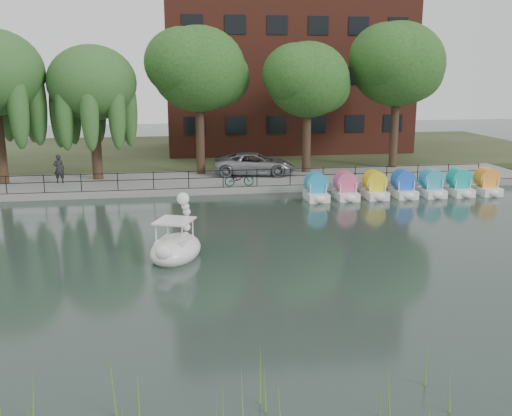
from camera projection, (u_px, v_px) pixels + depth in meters
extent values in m
plane|color=#344441|center=(259.00, 269.00, 20.65)|extent=(120.00, 120.00, 0.00)
cube|color=gray|center=(219.00, 181.00, 35.97)|extent=(40.00, 6.00, 0.40)
cube|color=gray|center=(224.00, 191.00, 33.13)|extent=(40.00, 0.25, 0.40)
cube|color=#47512D|center=(204.00, 152.00, 49.42)|extent=(60.00, 22.00, 0.36)
cylinder|color=black|center=(223.00, 171.00, 33.06)|extent=(32.00, 0.04, 0.04)
cylinder|color=black|center=(223.00, 177.00, 33.15)|extent=(32.00, 0.04, 0.04)
cylinder|color=black|center=(223.00, 178.00, 33.16)|extent=(0.05, 0.05, 1.00)
cube|color=#4C1E16|center=(284.00, 42.00, 48.32)|extent=(20.00, 10.00, 18.00)
cylinder|color=#473323|center=(0.00, 148.00, 33.96)|extent=(0.60, 0.60, 4.20)
cylinder|color=#473323|center=(96.00, 149.00, 35.31)|extent=(0.60, 0.60, 3.80)
ellipsoid|color=#3C6C31|center=(92.00, 83.00, 34.38)|extent=(5.32, 5.32, 4.52)
cylinder|color=#473323|center=(200.00, 139.00, 37.17)|extent=(0.60, 0.60, 4.50)
ellipsoid|color=#3D712B|center=(199.00, 69.00, 36.12)|extent=(6.00, 6.00, 5.10)
cylinder|color=#473323|center=(306.00, 142.00, 37.79)|extent=(0.60, 0.60, 4.05)
ellipsoid|color=#3D712B|center=(308.00, 80.00, 36.85)|extent=(5.40, 5.40, 4.59)
cylinder|color=#473323|center=(394.00, 133.00, 39.64)|extent=(0.60, 0.60, 4.72)
ellipsoid|color=#3D712B|center=(398.00, 64.00, 38.55)|extent=(6.30, 6.30, 5.36)
imported|color=gray|center=(255.00, 162.00, 36.90)|extent=(3.56, 6.28, 1.65)
imported|color=gray|center=(239.00, 178.00, 33.38)|extent=(0.68, 1.75, 1.00)
imported|color=black|center=(59.00, 167.00, 34.16)|extent=(0.72, 0.49, 1.98)
ellipsoid|color=white|center=(176.00, 250.00, 21.82)|extent=(2.69, 3.25, 0.62)
cube|color=white|center=(175.00, 243.00, 21.64)|extent=(1.53, 1.58, 0.31)
cube|color=white|center=(174.00, 221.00, 21.49)|extent=(1.73, 1.78, 0.06)
ellipsoid|color=white|center=(164.00, 253.00, 20.63)|extent=(0.80, 0.72, 0.58)
sphere|color=white|center=(183.00, 199.00, 22.27)|extent=(0.50, 0.50, 0.50)
cone|color=black|center=(186.00, 198.00, 22.59)|extent=(0.29, 0.33, 0.21)
cylinder|color=yellow|center=(185.00, 198.00, 22.45)|extent=(0.29, 0.20, 0.27)
cube|color=white|center=(316.00, 196.00, 31.62)|extent=(1.15, 1.70, 0.44)
cylinder|color=#2295C4|center=(316.00, 183.00, 31.55)|extent=(0.90, 1.20, 0.90)
cube|color=white|center=(346.00, 195.00, 31.88)|extent=(1.15, 1.70, 0.44)
cylinder|color=#DD5380|center=(346.00, 182.00, 31.80)|extent=(0.90, 1.20, 0.90)
cube|color=white|center=(375.00, 194.00, 32.13)|extent=(1.15, 1.70, 0.44)
cylinder|color=yellow|center=(375.00, 181.00, 32.06)|extent=(0.90, 1.20, 0.90)
cube|color=white|center=(403.00, 193.00, 32.39)|extent=(1.15, 1.70, 0.44)
cylinder|color=blue|center=(403.00, 180.00, 32.31)|extent=(0.90, 1.20, 0.90)
cube|color=white|center=(431.00, 192.00, 32.64)|extent=(1.15, 1.70, 0.44)
cylinder|color=#329CBA|center=(432.00, 179.00, 32.57)|extent=(0.90, 1.20, 0.90)
cube|color=white|center=(459.00, 191.00, 32.90)|extent=(1.15, 1.70, 0.44)
cylinder|color=#13ACA1|center=(459.00, 178.00, 32.82)|extent=(0.90, 1.20, 0.90)
cube|color=white|center=(486.00, 190.00, 33.15)|extent=(1.15, 1.70, 0.44)
cylinder|color=orange|center=(487.00, 178.00, 33.08)|extent=(0.90, 1.20, 0.90)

